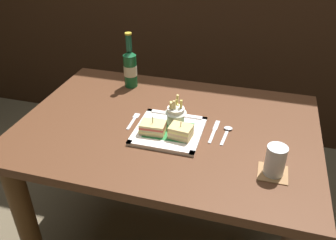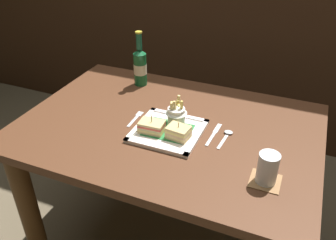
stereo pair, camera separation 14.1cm
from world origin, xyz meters
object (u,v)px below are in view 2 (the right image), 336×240
at_px(square_plate, 168,131).
at_px(spoon, 227,135).
at_px(fries_cup, 176,113).
at_px(water_glass, 267,170).
at_px(dining_table, 168,153).
at_px(sandwich_half_right, 178,132).
at_px(knife, 214,133).
at_px(beer_bottle, 140,66).
at_px(fork, 136,118).
at_px(sandwich_half_left, 152,127).

bearing_deg(square_plate, spoon, 16.84).
bearing_deg(fries_cup, square_plate, -103.07).
bearing_deg(square_plate, water_glass, -19.38).
relative_size(dining_table, sandwich_half_right, 13.33).
bearing_deg(knife, spoon, 6.68).
height_order(dining_table, fries_cup, fries_cup).
bearing_deg(dining_table, knife, 2.22).
distance_m(water_glass, spoon, 0.28).
height_order(water_glass, spoon, water_glass).
xyz_separation_m(beer_bottle, water_glass, (0.70, -0.49, -0.05)).
bearing_deg(fork, beer_bottle, 112.63).
bearing_deg(knife, square_plate, -160.37).
distance_m(sandwich_half_left, water_glass, 0.48).
xyz_separation_m(square_plate, sandwich_half_right, (0.06, -0.03, 0.03)).
relative_size(square_plate, fries_cup, 2.17).
relative_size(knife, spoon, 1.27).
bearing_deg(beer_bottle, dining_table, -47.35).
bearing_deg(sandwich_half_left, sandwich_half_right, -0.00).
bearing_deg(beer_bottle, sandwich_half_left, -57.98).
height_order(fries_cup, beer_bottle, beer_bottle).
relative_size(fork, spoon, 0.97).
xyz_separation_m(fries_cup, fork, (-0.18, -0.01, -0.06)).
bearing_deg(fries_cup, beer_bottle, 136.45).
distance_m(dining_table, water_glass, 0.51).
xyz_separation_m(fork, knife, (0.34, 0.02, 0.00)).
bearing_deg(sandwich_half_right, dining_table, 132.62).
relative_size(sandwich_half_right, knife, 0.55).
relative_size(square_plate, knife, 1.57).
bearing_deg(sandwich_half_left, square_plate, 29.63).
xyz_separation_m(sandwich_half_right, knife, (0.12, 0.09, -0.03)).
distance_m(square_plate, beer_bottle, 0.46).
distance_m(sandwich_half_right, water_glass, 0.37).
xyz_separation_m(fries_cup, water_glass, (0.39, -0.20, -0.01)).
height_order(beer_bottle, water_glass, beer_bottle).
height_order(fries_cup, spoon, fries_cup).
xyz_separation_m(sandwich_half_left, fork, (-0.11, 0.08, -0.03)).
distance_m(sandwich_half_right, spoon, 0.20).
bearing_deg(water_glass, beer_bottle, 144.98).
relative_size(sandwich_half_right, beer_bottle, 0.34).
xyz_separation_m(fries_cup, spoon, (0.21, 0.01, -0.06)).
height_order(beer_bottle, fork, beer_bottle).
height_order(fries_cup, knife, fries_cup).
relative_size(sandwich_half_left, water_glass, 0.94).
height_order(square_plate, water_glass, water_glass).
distance_m(dining_table, knife, 0.25).
xyz_separation_m(sandwich_half_right, fork, (-0.22, 0.08, -0.03)).
height_order(water_glass, knife, water_glass).
xyz_separation_m(beer_bottle, spoon, (0.52, -0.28, -0.09)).
xyz_separation_m(sandwich_half_left, beer_bottle, (-0.24, 0.38, 0.07)).
xyz_separation_m(square_plate, sandwich_half_left, (-0.06, -0.03, 0.03)).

